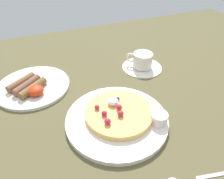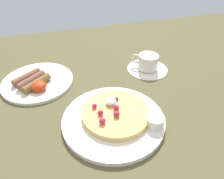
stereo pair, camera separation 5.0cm
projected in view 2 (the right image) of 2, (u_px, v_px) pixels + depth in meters
ground_plane at (93, 113)px, 0.61m from camera, size 2.04×1.26×0.03m
pancake_plate at (113, 120)px, 0.56m from camera, size 0.28×0.28×0.01m
pancake_with_berries at (115, 113)px, 0.56m from camera, size 0.18×0.18×0.03m
syrup_ramekin at (155, 121)px, 0.53m from camera, size 0.04×0.04×0.03m
breakfast_plate at (38, 82)px, 0.71m from camera, size 0.24×0.24×0.01m
fried_breakfast at (32, 81)px, 0.68m from camera, size 0.13×0.13×0.03m
coffee_saucer at (147, 69)px, 0.78m from camera, size 0.15×0.15×0.01m
coffee_cup at (148, 61)px, 0.76m from camera, size 0.09×0.08×0.05m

